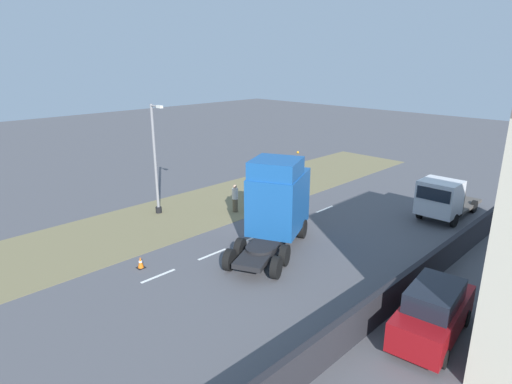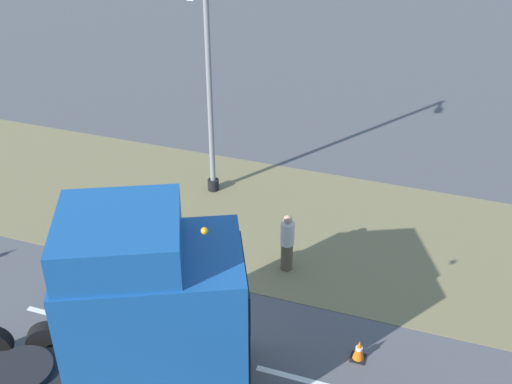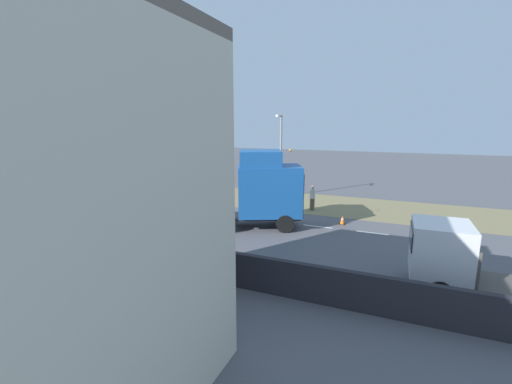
# 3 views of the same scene
# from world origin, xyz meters

# --- Properties ---
(ground_plane) EXTENTS (120.00, 120.00, 0.00)m
(ground_plane) POSITION_xyz_m (0.00, 0.00, 0.00)
(ground_plane) COLOR #515156
(ground_plane) RESTS_ON ground
(grass_verge) EXTENTS (7.00, 44.00, 0.01)m
(grass_verge) POSITION_xyz_m (-6.00, 0.00, 0.01)
(grass_verge) COLOR olive
(grass_verge) RESTS_ON ground
(lane_markings) EXTENTS (0.16, 14.60, 0.00)m
(lane_markings) POSITION_xyz_m (0.00, -0.70, 0.00)
(lane_markings) COLOR white
(lane_markings) RESTS_ON ground
(boundary_wall) EXTENTS (0.25, 24.00, 1.37)m
(boundary_wall) POSITION_xyz_m (9.00, 0.00, 0.69)
(boundary_wall) COLOR #232328
(boundary_wall) RESTS_ON ground
(lorry_cab) EXTENTS (5.02, 6.92, 4.80)m
(lorry_cab) POSITION_xyz_m (1.32, -0.50, 2.34)
(lorry_cab) COLOR black
(lorry_cab) RESTS_ON ground
(flatbed_truck) EXTENTS (2.37, 5.83, 2.62)m
(flatbed_truck) POSITION_xyz_m (6.21, 9.01, 1.39)
(flatbed_truck) COLOR silver
(flatbed_truck) RESTS_ON ground
(parked_car) EXTENTS (2.27, 4.55, 2.05)m
(parked_car) POSITION_xyz_m (10.73, -2.68, 1.00)
(parked_car) COLOR maroon
(parked_car) RESTS_ON ground
(lamp_post) EXTENTS (1.31, 0.38, 6.92)m
(lamp_post) POSITION_xyz_m (-7.10, -2.43, 3.13)
(lamp_post) COLOR black
(lamp_post) RESTS_ON ground
(pedestrian) EXTENTS (0.39, 0.39, 1.83)m
(pedestrian) POSITION_xyz_m (-3.82, 1.19, 0.90)
(pedestrian) COLOR brown
(pedestrian) RESTS_ON ground
(traffic_cone_lead) EXTENTS (0.36, 0.36, 0.58)m
(traffic_cone_lead) POSITION_xyz_m (-1.07, 3.81, 0.28)
(traffic_cone_lead) COLOR black
(traffic_cone_lead) RESTS_ON ground
(traffic_cone_trailing) EXTENTS (0.36, 0.36, 0.58)m
(traffic_cone_trailing) POSITION_xyz_m (-1.26, -7.24, 0.28)
(traffic_cone_trailing) COLOR black
(traffic_cone_trailing) RESTS_ON ground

